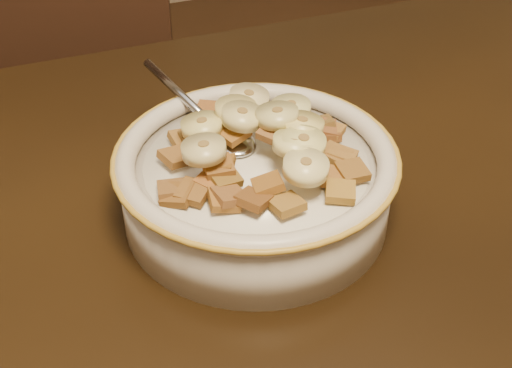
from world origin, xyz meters
name	(u,v)px	position (x,y,z in m)	size (l,w,h in m)	color
chair	(59,199)	(0.08, 0.55, 0.50)	(0.44, 0.44, 0.99)	black
cereal_bowl	(256,190)	(0.21, 0.13, 0.77)	(0.20, 0.20, 0.05)	beige
milk	(256,165)	(0.21, 0.13, 0.80)	(0.17, 0.17, 0.00)	white
spoon	(229,141)	(0.20, 0.16, 0.80)	(0.04, 0.05, 0.01)	#9798A0
cereal_square_0	(330,130)	(0.28, 0.15, 0.80)	(0.02, 0.02, 0.01)	olive
cereal_square_1	(193,192)	(0.15, 0.11, 0.81)	(0.02, 0.02, 0.01)	brown
cereal_square_2	(352,171)	(0.27, 0.09, 0.81)	(0.02, 0.02, 0.01)	brown
cereal_square_3	(208,111)	(0.20, 0.20, 0.81)	(0.02, 0.02, 0.01)	brown
cereal_square_4	(233,132)	(0.20, 0.15, 0.82)	(0.02, 0.02, 0.01)	brown
cereal_square_5	(218,166)	(0.18, 0.12, 0.81)	(0.02, 0.02, 0.01)	brown
cereal_square_6	(176,157)	(0.16, 0.15, 0.81)	(0.02, 0.02, 0.01)	brown
cereal_square_7	(275,132)	(0.22, 0.14, 0.82)	(0.02, 0.02, 0.01)	brown
cereal_square_8	(178,195)	(0.14, 0.11, 0.80)	(0.02, 0.02, 0.01)	brown
cereal_square_9	(287,204)	(0.21, 0.07, 0.81)	(0.02, 0.02, 0.01)	brown
cereal_square_10	(185,140)	(0.17, 0.17, 0.80)	(0.02, 0.02, 0.01)	brown
cereal_square_11	(341,191)	(0.25, 0.07, 0.81)	(0.02, 0.02, 0.01)	olive
cereal_square_12	(216,124)	(0.19, 0.17, 0.81)	(0.02, 0.02, 0.01)	brown
cereal_square_13	(323,128)	(0.27, 0.15, 0.81)	(0.02, 0.02, 0.01)	brown
cereal_square_14	(224,200)	(0.17, 0.09, 0.81)	(0.02, 0.02, 0.01)	brown
cereal_square_15	(172,189)	(0.14, 0.12, 0.80)	(0.02, 0.02, 0.01)	brown
cereal_square_16	(195,140)	(0.18, 0.17, 0.81)	(0.02, 0.02, 0.01)	brown
cereal_square_17	(335,155)	(0.26, 0.11, 0.81)	(0.02, 0.02, 0.01)	brown
cereal_square_18	(231,116)	(0.21, 0.19, 0.80)	(0.02, 0.02, 0.01)	olive
cereal_square_19	(325,135)	(0.27, 0.14, 0.80)	(0.02, 0.02, 0.01)	brown
cereal_square_20	(206,130)	(0.19, 0.17, 0.81)	(0.02, 0.02, 0.01)	brown
cereal_square_21	(224,177)	(0.18, 0.11, 0.81)	(0.02, 0.02, 0.01)	brown
cereal_square_22	(213,181)	(0.17, 0.11, 0.81)	(0.02, 0.02, 0.01)	#98511C
cereal_square_23	(268,185)	(0.20, 0.09, 0.81)	(0.02, 0.02, 0.01)	brown
cereal_square_24	(301,119)	(0.26, 0.17, 0.81)	(0.02, 0.02, 0.01)	#97521B
cereal_square_25	(335,177)	(0.25, 0.09, 0.80)	(0.02, 0.02, 0.01)	#9D692A
cereal_square_26	(320,124)	(0.27, 0.16, 0.81)	(0.02, 0.02, 0.01)	brown
cereal_square_27	(229,196)	(0.18, 0.09, 0.81)	(0.02, 0.02, 0.01)	brown
cereal_square_28	(220,164)	(0.18, 0.12, 0.81)	(0.02, 0.02, 0.01)	brown
cereal_square_29	(247,115)	(0.22, 0.19, 0.81)	(0.02, 0.02, 0.01)	#935930
cereal_square_30	(342,155)	(0.27, 0.11, 0.81)	(0.02, 0.02, 0.01)	olive
cereal_square_31	(253,200)	(0.19, 0.08, 0.81)	(0.02, 0.02, 0.01)	#613314
banana_slice_0	(243,116)	(0.21, 0.16, 0.83)	(0.03, 0.03, 0.01)	#CBBB7A
banana_slice_1	(302,125)	(0.25, 0.13, 0.83)	(0.03, 0.03, 0.01)	#EAD472
banana_slice_2	(306,167)	(0.23, 0.09, 0.82)	(0.03, 0.03, 0.01)	#F3E395
banana_slice_3	(295,144)	(0.23, 0.11, 0.82)	(0.03, 0.03, 0.01)	#FFEA7F
banana_slice_4	(304,143)	(0.24, 0.11, 0.83)	(0.03, 0.03, 0.01)	#FFF096
banana_slice_5	(204,150)	(0.17, 0.13, 0.83)	(0.03, 0.03, 0.01)	#CEC383
banana_slice_6	(202,126)	(0.18, 0.17, 0.82)	(0.03, 0.03, 0.01)	#E1D07D
banana_slice_7	(277,116)	(0.23, 0.14, 0.83)	(0.03, 0.03, 0.01)	#CDBF84
banana_slice_8	(249,98)	(0.22, 0.19, 0.82)	(0.03, 0.03, 0.01)	#CFBD8A
banana_slice_9	(291,109)	(0.25, 0.17, 0.82)	(0.03, 0.03, 0.01)	#E6D88D
banana_slice_10	(236,110)	(0.21, 0.17, 0.83)	(0.03, 0.03, 0.01)	#E1CF6D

